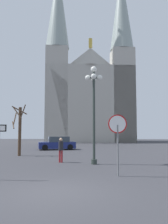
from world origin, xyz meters
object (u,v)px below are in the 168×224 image
(stop_sign, at_px, (118,132))
(bare_tree, at_px, (19,129))
(street_lamp, at_px, (94,98))
(cathedral, at_px, (89,88))
(pedestrian_walking, at_px, (61,148))
(parked_car_near_navy, at_px, (57,144))

(stop_sign, xyz_separation_m, bare_tree, (-7.47, 8.73, 0.28))
(street_lamp, distance_m, bare_tree, 8.18)
(stop_sign, bearing_deg, cathedral, 93.95)
(cathedral, xyz_separation_m, bare_tree, (-4.92, -28.20, -8.74))
(cathedral, relative_size, stop_sign, 13.13)
(pedestrian_walking, bearing_deg, cathedral, 88.65)
(pedestrian_walking, bearing_deg, stop_sign, -54.44)
(street_lamp, height_order, pedestrian_walking, street_lamp)
(cathedral, xyz_separation_m, street_lamp, (1.42, -33.02, -6.90))
(stop_sign, distance_m, parked_car_near_navy, 16.72)
(cathedral, bearing_deg, street_lamp, -87.53)
(street_lamp, height_order, parked_car_near_navy, street_lamp)
(street_lamp, xyz_separation_m, parked_car_near_navy, (-4.30, 11.85, -3.41))
(stop_sign, height_order, bare_tree, bare_tree)
(cathedral, distance_m, street_lamp, 33.76)
(street_lamp, relative_size, parked_car_near_navy, 1.40)
(stop_sign, bearing_deg, parked_car_near_navy, 108.99)
(parked_car_near_navy, relative_size, pedestrian_walking, 2.77)
(stop_sign, bearing_deg, pedestrian_walking, 125.56)
(bare_tree, bearing_deg, parked_car_near_navy, 73.75)
(bare_tree, relative_size, pedestrian_walking, 2.72)
(street_lamp, distance_m, pedestrian_walking, 3.89)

